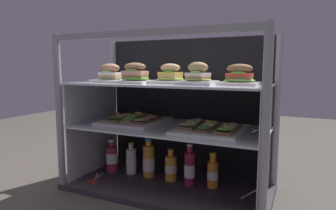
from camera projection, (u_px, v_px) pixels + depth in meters
ground_plane at (168, 190)px, 1.69m from camera, size 6.00×6.00×0.02m
case_base_deck at (168, 186)px, 1.69m from camera, size 1.14×0.55×0.03m
case_frame at (177, 104)px, 1.74m from camera, size 1.14×0.55×0.87m
riser_lower_tier at (168, 156)px, 1.67m from camera, size 1.06×0.47×0.32m
shelf_lower_glass at (168, 127)px, 1.65m from camera, size 1.08×0.49×0.01m
riser_upper_tier at (168, 106)px, 1.63m from camera, size 1.06×0.47×0.23m
shelf_upper_glass at (168, 84)px, 1.62m from camera, size 1.08×0.49×0.01m
plated_roll_sandwich_mid_left at (110, 75)px, 1.75m from camera, size 0.17×0.17×0.11m
plated_roll_sandwich_right_of_center at (135, 75)px, 1.66m from camera, size 0.21×0.21×0.11m
plated_roll_sandwich_left_of_center at (171, 76)px, 1.63m from camera, size 0.21×0.21×0.11m
plated_roll_sandwich_far_left at (198, 76)px, 1.49m from camera, size 0.18×0.18×0.11m
plated_roll_sandwich_far_right at (239, 77)px, 1.47m from camera, size 0.19×0.19×0.10m
open_sandwich_tray_near_left_corner at (134, 119)px, 1.78m from camera, size 0.34×0.37×0.06m
open_sandwich_tray_mid_right at (210, 127)px, 1.53m from camera, size 0.34×0.37×0.06m
juice_bottle_back_right at (112, 158)px, 1.88m from camera, size 0.07×0.07×0.21m
juice_bottle_front_middle at (131, 162)px, 1.84m from camera, size 0.06×0.06×0.20m
juice_bottle_near_post at (149, 161)px, 1.79m from camera, size 0.07×0.07×0.24m
juice_bottle_front_right_end at (171, 167)px, 1.73m from camera, size 0.07×0.07×0.20m
juice_bottle_front_fourth at (190, 169)px, 1.65m from camera, size 0.06×0.06×0.24m
juice_bottle_tucked_behind at (213, 173)px, 1.63m from camera, size 0.06×0.06×0.20m
kitchen_scissors at (94, 180)px, 1.73m from camera, size 0.11×0.17×0.01m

